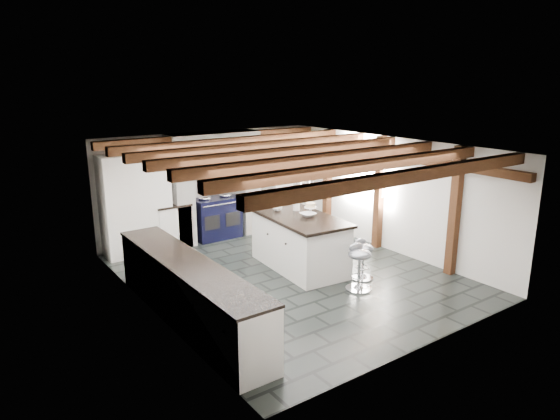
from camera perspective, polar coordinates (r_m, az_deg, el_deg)
ground at (r=8.97m, az=0.96°, el=-7.44°), size 6.00×6.00×0.00m
room_shell at (r=9.47m, az=-7.08°, el=0.45°), size 6.00×6.03×6.00m
range_cooker at (r=10.97m, az=-7.31°, el=-0.80°), size 1.00×0.63×0.99m
kitchen_island at (r=9.15m, az=2.23°, el=-3.61°), size 1.21×2.08×1.32m
bar_stool_near at (r=8.78m, az=9.44°, el=-5.02°), size 0.41×0.41×0.72m
bar_stool_far at (r=8.31m, az=9.03°, el=-5.84°), size 0.46×0.46×0.79m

